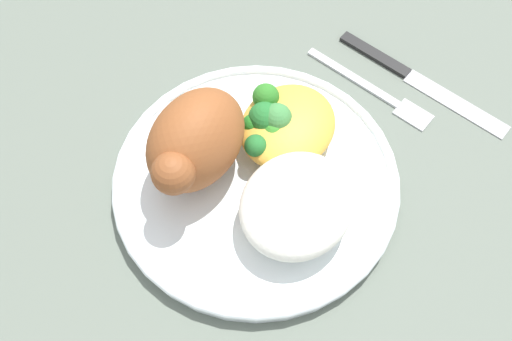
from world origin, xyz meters
The scene contains 7 objects.
ground_plane centered at (0.00, 0.00, 0.00)m, with size 2.00×2.00×0.00m, color #5E685C.
plate centered at (0.00, 0.00, 0.01)m, with size 0.25×0.25×0.02m.
roasted_chicken centered at (0.02, -0.05, 0.06)m, with size 0.11×0.07×0.08m.
rice_pile centered at (0.01, 0.05, 0.04)m, with size 0.10×0.09×0.04m, color white.
mac_cheese_with_broccoli centered at (-0.05, -0.01, 0.04)m, with size 0.09×0.08×0.04m.
fork centered at (-0.15, 0.04, 0.00)m, with size 0.03×0.14×0.01m.
knife centered at (-0.19, 0.06, 0.00)m, with size 0.03×0.19×0.01m.
Camera 1 is at (0.21, 0.14, 0.47)m, focal length 41.94 mm.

